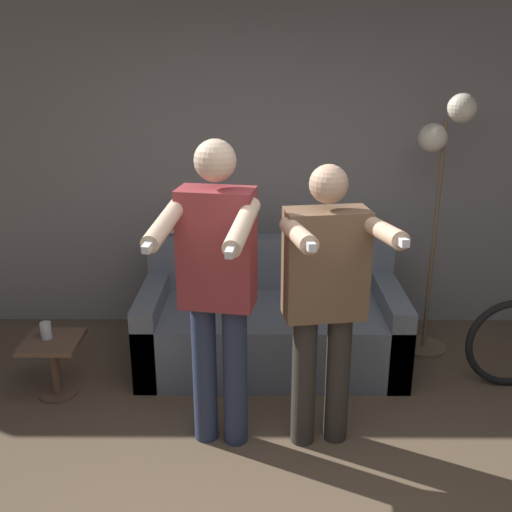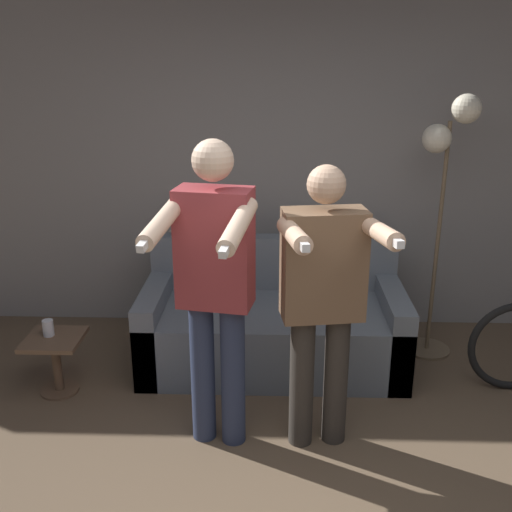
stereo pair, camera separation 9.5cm
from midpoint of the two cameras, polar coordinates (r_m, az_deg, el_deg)
wall_back at (r=4.80m, az=2.20°, el=8.23°), size 10.00×0.05×2.60m
couch at (r=4.42m, az=0.81°, el=-6.66°), size 1.87×0.89×0.87m
person_left at (r=3.25m, az=-4.59°, el=-2.32°), size 0.55×0.73×1.78m
person_right at (r=3.27m, az=5.79°, el=-3.41°), size 0.58×0.73×1.65m
cat at (r=4.52m, az=-5.30°, el=2.69°), size 0.52×0.14×0.15m
floor_lamp at (r=4.42m, az=16.78°, el=8.52°), size 0.38×0.35×1.92m
side_table at (r=4.24m, az=-19.34°, el=-8.99°), size 0.37×0.37×0.41m
cup at (r=4.20m, az=-19.99°, el=-6.68°), size 0.07×0.07×0.11m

